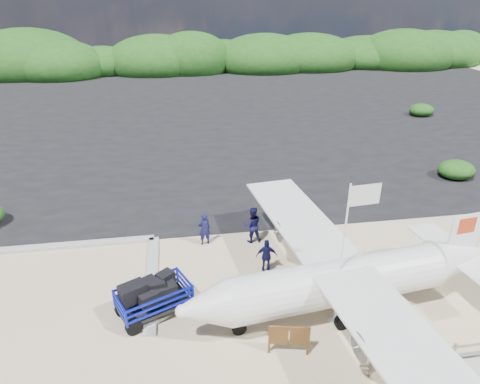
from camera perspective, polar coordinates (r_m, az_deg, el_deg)
The scene contains 12 objects.
ground at distance 19.17m, azimuth 2.13°, elevation -13.14°, with size 160.00×160.00×0.00m, color beige.
asphalt_apron at distance 46.31m, azimuth -4.96°, elevation 10.61°, with size 90.00×50.00×0.04m, color #B2B2B2, non-canonical shape.
lagoon at distance 21.00m, azimuth -24.22°, elevation -11.86°, with size 9.00×7.00×0.40m, color #B2B2B2, non-canonical shape.
vegetation_band at distance 70.71m, azimuth -6.57°, elevation 15.81°, with size 124.00×8.00×4.40m, color #B2B2B2, non-canonical shape.
fence at distance 17.83m, azimuth 26.18°, elevation -20.01°, with size 6.40×2.00×1.10m, color #B2B2B2, non-canonical shape.
baggage_cart at distance 18.43m, azimuth -11.19°, elevation -15.61°, with size 3.09×1.77×1.55m, color #0B15A9, non-canonical shape.
flagpole at distance 18.22m, azimuth 12.42°, elevation -16.30°, with size 1.20×0.50×6.00m, color white, non-canonical shape.
signboard at distance 16.69m, azimuth 6.41°, elevation -20.58°, with size 1.58×0.15×1.30m, color brown, non-canonical shape.
crew_a at distance 21.90m, azimuth -4.77°, elevation -4.94°, with size 0.64×0.42×1.77m, color #111242.
crew_b at distance 22.00m, azimuth 1.65°, elevation -4.40°, with size 0.95×0.74×1.96m, color #111242.
crew_c at distance 19.90m, azimuth 3.58°, elevation -8.50°, with size 0.99×0.41×1.68m, color #111242.
aircraft_large at distance 43.68m, azimuth 19.08°, elevation 8.37°, with size 16.09×16.09×4.83m, color #B2B2B2, non-canonical shape.
Camera 1 is at (-2.98, -14.62, 12.03)m, focal length 32.00 mm.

